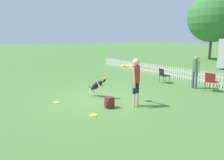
# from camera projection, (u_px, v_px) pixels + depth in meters

# --- Properties ---
(ground_plane) EXTENTS (240.00, 240.00, 0.00)m
(ground_plane) POSITION_uv_depth(u_px,v_px,m) (101.00, 97.00, 9.30)
(ground_plane) COLOR #4C7A38
(handler_person) EXTENTS (1.13, 0.45, 1.77)m
(handler_person) POSITION_uv_depth(u_px,v_px,m) (135.00, 76.00, 7.92)
(handler_person) COLOR beige
(handler_person) RESTS_ON ground_plane
(leaping_dog) EXTENTS (1.12, 0.50, 0.91)m
(leaping_dog) POSITION_uv_depth(u_px,v_px,m) (97.00, 85.00, 9.30)
(leaping_dog) COLOR black
(leaping_dog) RESTS_ON ground_plane
(frisbee_near_handler) EXTENTS (0.25, 0.25, 0.02)m
(frisbee_near_handler) POSITION_uv_depth(u_px,v_px,m) (93.00, 115.00, 7.09)
(frisbee_near_handler) COLOR yellow
(frisbee_near_handler) RESTS_ON ground_plane
(frisbee_near_dog) EXTENTS (0.25, 0.25, 0.02)m
(frisbee_near_dog) POSITION_uv_depth(u_px,v_px,m) (57.00, 102.00, 8.54)
(frisbee_near_dog) COLOR yellow
(frisbee_near_dog) RESTS_ON ground_plane
(backpack_on_grass) EXTENTS (0.28, 0.30, 0.40)m
(backpack_on_grass) POSITION_uv_depth(u_px,v_px,m) (109.00, 103.00, 7.86)
(backpack_on_grass) COLOR maroon
(backpack_on_grass) RESTS_ON ground_plane
(picket_fence) EXTENTS (19.72, 0.04, 0.74)m
(picket_fence) POSITION_uv_depth(u_px,v_px,m) (194.00, 76.00, 12.45)
(picket_fence) COLOR beige
(picket_fence) RESTS_ON ground_plane
(folding_chair_blue_left) EXTENTS (0.54, 0.56, 0.89)m
(folding_chair_blue_left) POSITION_uv_depth(u_px,v_px,m) (211.00, 80.00, 10.31)
(folding_chair_blue_left) COLOR #333338
(folding_chair_blue_left) RESTS_ON ground_plane
(folding_chair_center) EXTENTS (0.57, 0.58, 0.83)m
(folding_chair_center) POSITION_uv_depth(u_px,v_px,m) (163.00, 74.00, 12.29)
(folding_chair_center) COLOR #333338
(folding_chair_center) RESTS_ON ground_plane
(spectator_standing) EXTENTS (0.42, 0.27, 1.63)m
(spectator_standing) POSITION_uv_depth(u_px,v_px,m) (195.00, 69.00, 10.86)
(spectator_standing) COLOR #474C5B
(spectator_standing) RESTS_ON ground_plane
(tree_right_grove) EXTENTS (5.84, 5.84, 7.93)m
(tree_right_grove) POSITION_uv_depth(u_px,v_px,m) (213.00, 17.00, 25.80)
(tree_right_grove) COLOR brown
(tree_right_grove) RESTS_ON ground_plane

